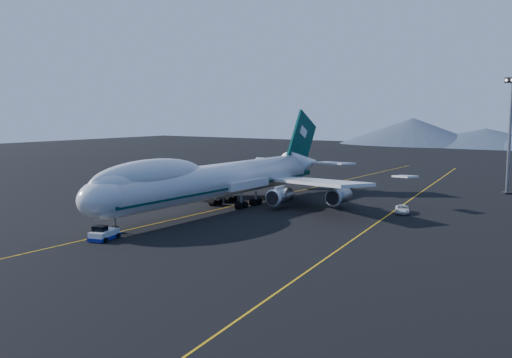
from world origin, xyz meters
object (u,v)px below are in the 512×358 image
Objects in this scene: pushback_tug at (104,235)px; boeing_747 at (219,179)px; service_van at (402,209)px; floodlight_mast at (510,135)px.

boeing_747 is at bearing 79.60° from pushback_tug.
boeing_747 reaches higher than pushback_tug.
boeing_747 is 13.54× the size of service_van.
floodlight_mast is at bearing 51.75° from boeing_747.
service_van is 0.20× the size of floodlight_mast.
boeing_747 is 2.73× the size of floodlight_mast.
floodlight_mast reaches higher than boeing_747.
service_van is at bearing 43.35° from pushback_tug.
boeing_747 is 13.24× the size of pushback_tug.
pushback_tug is (2.39, -30.77, -5.13)m from boeing_747.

